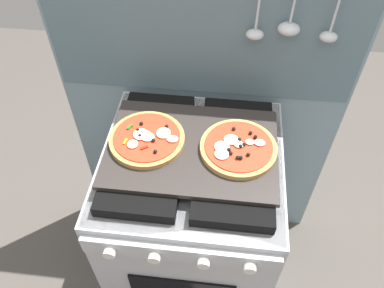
% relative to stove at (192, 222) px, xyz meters
% --- Properties ---
extents(ground_plane, '(4.00, 4.00, 0.00)m').
position_rel_stove_xyz_m(ground_plane, '(0.00, 0.00, -0.45)').
color(ground_plane, '#4C4742').
extents(kitchen_backsplash, '(1.10, 0.09, 1.55)m').
position_rel_stove_xyz_m(kitchen_backsplash, '(0.00, 0.34, 0.34)').
color(kitchen_backsplash, '#7A939E').
rests_on(kitchen_backsplash, ground_plane).
extents(stove, '(0.60, 0.64, 0.90)m').
position_rel_stove_xyz_m(stove, '(0.00, 0.00, 0.00)').
color(stove, '#B7BABF').
rests_on(stove, ground_plane).
extents(baking_tray, '(0.54, 0.38, 0.02)m').
position_rel_stove_xyz_m(baking_tray, '(0.00, 0.00, 0.46)').
color(baking_tray, '#2D2826').
rests_on(baking_tray, stove).
extents(pizza_left, '(0.24, 0.24, 0.03)m').
position_rel_stove_xyz_m(pizza_left, '(-0.14, 0.01, 0.48)').
color(pizza_left, '#C18947').
rests_on(pizza_left, baking_tray).
extents(pizza_right, '(0.24, 0.24, 0.03)m').
position_rel_stove_xyz_m(pizza_right, '(0.14, 0.00, 0.48)').
color(pizza_right, tan).
rests_on(pizza_right, baking_tray).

